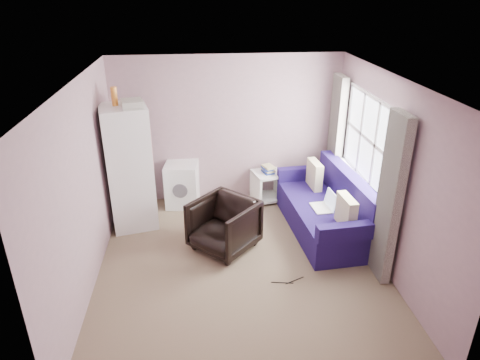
{
  "coord_description": "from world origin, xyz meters",
  "views": [
    {
      "loc": [
        -0.51,
        -4.79,
        3.49
      ],
      "look_at": [
        0.05,
        0.6,
        1.0
      ],
      "focal_mm": 32.0,
      "sensor_mm": 36.0,
      "label": 1
    }
  ],
  "objects_px": {
    "armchair": "(224,223)",
    "side_table": "(267,184)",
    "sofa": "(328,210)",
    "washing_machine": "(182,183)",
    "fridge": "(129,167)"
  },
  "relations": [
    {
      "from": "armchair",
      "to": "side_table",
      "type": "bearing_deg",
      "value": 102.67
    },
    {
      "from": "armchair",
      "to": "side_table",
      "type": "xyz_separation_m",
      "value": [
        0.86,
        1.43,
        -0.1
      ]
    },
    {
      "from": "side_table",
      "to": "sofa",
      "type": "xyz_separation_m",
      "value": [
        0.75,
        -1.1,
        0.03
      ]
    },
    {
      "from": "side_table",
      "to": "fridge",
      "type": "bearing_deg",
      "value": -165.29
    },
    {
      "from": "armchair",
      "to": "washing_machine",
      "type": "distance_m",
      "value": 1.56
    },
    {
      "from": "sofa",
      "to": "fridge",
      "type": "bearing_deg",
      "value": 165.78
    },
    {
      "from": "armchair",
      "to": "fridge",
      "type": "height_order",
      "value": "fridge"
    },
    {
      "from": "sofa",
      "to": "washing_machine",
      "type": "bearing_deg",
      "value": 149.41
    },
    {
      "from": "armchair",
      "to": "sofa",
      "type": "distance_m",
      "value": 1.65
    },
    {
      "from": "washing_machine",
      "to": "side_table",
      "type": "bearing_deg",
      "value": 6.74
    },
    {
      "from": "armchair",
      "to": "side_table",
      "type": "height_order",
      "value": "armchair"
    },
    {
      "from": "fridge",
      "to": "sofa",
      "type": "distance_m",
      "value": 3.09
    },
    {
      "from": "fridge",
      "to": "armchair",
      "type": "bearing_deg",
      "value": -44.51
    },
    {
      "from": "sofa",
      "to": "side_table",
      "type": "bearing_deg",
      "value": 120.01
    },
    {
      "from": "fridge",
      "to": "side_table",
      "type": "height_order",
      "value": "fridge"
    }
  ]
}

